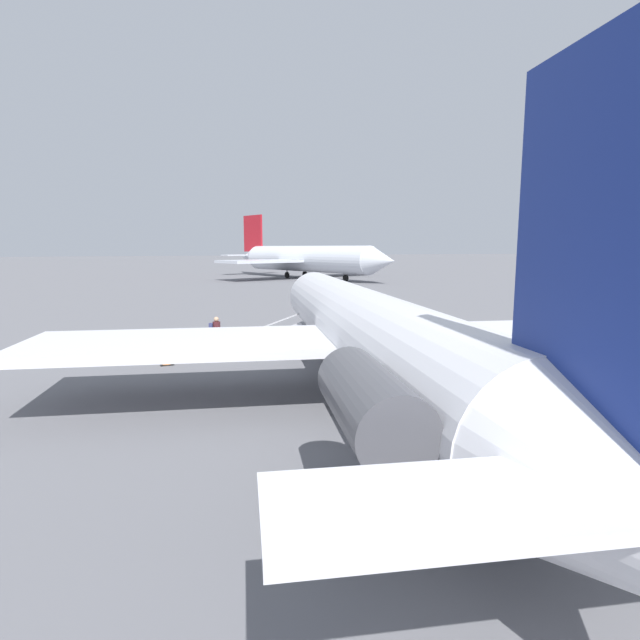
% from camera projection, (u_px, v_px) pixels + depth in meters
% --- Properties ---
extents(ground_plane, '(600.00, 600.00, 0.00)m').
position_uv_depth(ground_plane, '(358.00, 386.00, 18.22)').
color(ground_plane, slate).
extents(airplane_main, '(29.30, 22.32, 7.43)m').
position_uv_depth(airplane_main, '(365.00, 330.00, 16.94)').
color(airplane_main, silver).
rests_on(airplane_main, ground).
extents(airplane_taxiing_distant, '(37.92, 28.84, 10.88)m').
position_uv_depth(airplane_taxiing_distant, '(303.00, 258.00, 81.40)').
color(airplane_taxiing_distant, silver).
rests_on(airplane_taxiing_distant, ground).
extents(boarding_stairs, '(1.90, 4.14, 1.80)m').
position_uv_depth(boarding_stairs, '(247.00, 344.00, 24.22)').
color(boarding_stairs, '#B2B2B7').
rests_on(boarding_stairs, ground).
extents(passenger, '(0.40, 0.56, 1.74)m').
position_uv_depth(passenger, '(216.00, 332.00, 23.92)').
color(passenger, '#23232D').
rests_on(passenger, ground).
extents(traffic_cone_near_stairs, '(0.57, 0.57, 0.62)m').
position_uv_depth(traffic_cone_near_stairs, '(167.00, 358.00, 21.52)').
color(traffic_cone_near_stairs, black).
rests_on(traffic_cone_near_stairs, ground).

